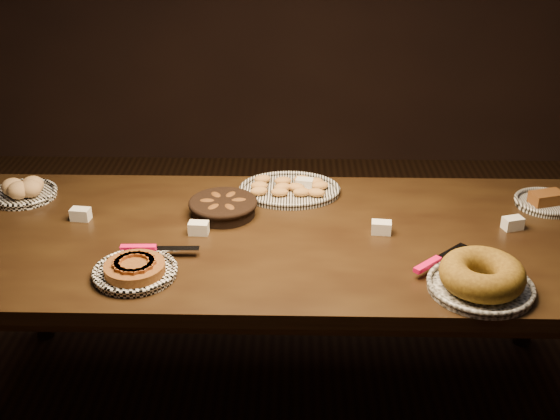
{
  "coord_description": "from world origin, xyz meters",
  "views": [
    {
      "loc": [
        0.05,
        -2.2,
        1.96
      ],
      "look_at": [
        -0.0,
        0.05,
        0.82
      ],
      "focal_mm": 45.0,
      "sensor_mm": 36.0,
      "label": 1
    }
  ],
  "objects_px": {
    "apple_tart_plate": "(135,270)",
    "madeleine_platter": "(290,189)",
    "bundt_cake_plate": "(481,278)",
    "buffet_table": "(280,252)"
  },
  "relations": [
    {
      "from": "madeleine_platter",
      "to": "bundt_cake_plate",
      "type": "bearing_deg",
      "value": -66.72
    },
    {
      "from": "buffet_table",
      "to": "apple_tart_plate",
      "type": "relative_size",
      "value": 7.31
    },
    {
      "from": "buffet_table",
      "to": "madeleine_platter",
      "type": "xyz_separation_m",
      "value": [
        0.03,
        0.34,
        0.09
      ]
    },
    {
      "from": "buffet_table",
      "to": "apple_tart_plate",
      "type": "distance_m",
      "value": 0.55
    },
    {
      "from": "buffet_table",
      "to": "bundt_cake_plate",
      "type": "relative_size",
      "value": 5.76
    },
    {
      "from": "apple_tart_plate",
      "to": "madeleine_platter",
      "type": "distance_m",
      "value": 0.8
    },
    {
      "from": "apple_tart_plate",
      "to": "madeleine_platter",
      "type": "xyz_separation_m",
      "value": [
        0.49,
        0.63,
        -0.0
      ]
    },
    {
      "from": "apple_tart_plate",
      "to": "bundt_cake_plate",
      "type": "bearing_deg",
      "value": -6.76
    },
    {
      "from": "buffet_table",
      "to": "bundt_cake_plate",
      "type": "bearing_deg",
      "value": -28.98
    },
    {
      "from": "bundt_cake_plate",
      "to": "madeleine_platter",
      "type": "bearing_deg",
      "value": 136.34
    }
  ]
}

